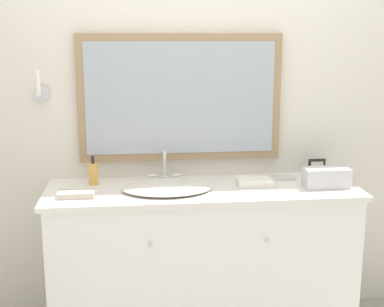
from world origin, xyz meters
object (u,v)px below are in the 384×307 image
object	(u,v)px
appliance_box	(326,178)
soap_bottle	(93,173)
sink_basin	(167,187)
picture_frame	(317,168)

from	to	relation	value
appliance_box	soap_bottle	bearing A→B (deg)	171.45
soap_bottle	appliance_box	distance (m)	1.33
sink_basin	appliance_box	size ratio (longest dim) A/B	1.98
sink_basin	soap_bottle	xyz separation A→B (m)	(-0.41, 0.15, 0.05)
soap_bottle	appliance_box	size ratio (longest dim) A/B	0.66
sink_basin	picture_frame	distance (m)	0.94
soap_bottle	picture_frame	world-z (taller)	soap_bottle
appliance_box	picture_frame	world-z (taller)	appliance_box
soap_bottle	picture_frame	bearing A→B (deg)	1.55
soap_bottle	picture_frame	distance (m)	1.34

